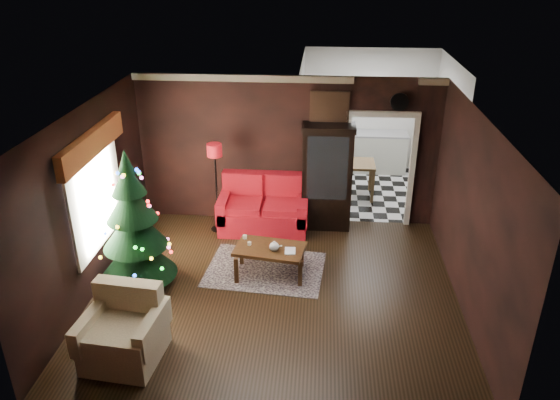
# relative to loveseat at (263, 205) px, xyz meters

# --- Properties ---
(floor) EXTENTS (5.50, 5.50, 0.00)m
(floor) POSITION_rel_loveseat_xyz_m (0.40, -2.05, -0.50)
(floor) COLOR black
(floor) RESTS_ON ground
(ceiling) EXTENTS (5.50, 5.50, 0.00)m
(ceiling) POSITION_rel_loveseat_xyz_m (0.40, -2.05, 2.30)
(ceiling) COLOR white
(ceiling) RESTS_ON ground
(wall_back) EXTENTS (5.50, 0.00, 5.50)m
(wall_back) POSITION_rel_loveseat_xyz_m (0.40, 0.45, 0.90)
(wall_back) COLOR black
(wall_back) RESTS_ON ground
(wall_front) EXTENTS (5.50, 0.00, 5.50)m
(wall_front) POSITION_rel_loveseat_xyz_m (0.40, -4.55, 0.90)
(wall_front) COLOR black
(wall_front) RESTS_ON ground
(wall_left) EXTENTS (0.00, 5.50, 5.50)m
(wall_left) POSITION_rel_loveseat_xyz_m (-2.35, -2.05, 0.90)
(wall_left) COLOR black
(wall_left) RESTS_ON ground
(wall_right) EXTENTS (0.00, 5.50, 5.50)m
(wall_right) POSITION_rel_loveseat_xyz_m (3.15, -2.05, 0.90)
(wall_right) COLOR black
(wall_right) RESTS_ON ground
(doorway) EXTENTS (1.10, 0.10, 2.10)m
(doorway) POSITION_rel_loveseat_xyz_m (2.10, 0.45, 0.55)
(doorway) COLOR beige
(doorway) RESTS_ON ground
(left_window) EXTENTS (0.05, 1.60, 1.40)m
(left_window) POSITION_rel_loveseat_xyz_m (-2.31, -1.85, 0.95)
(left_window) COLOR white
(left_window) RESTS_ON wall_left
(valance) EXTENTS (0.12, 2.10, 0.35)m
(valance) POSITION_rel_loveseat_xyz_m (-2.23, -1.85, 1.77)
(valance) COLOR brown
(valance) RESTS_ON wall_left
(kitchen_floor) EXTENTS (3.00, 3.00, 0.00)m
(kitchen_floor) POSITION_rel_loveseat_xyz_m (2.10, 1.95, -0.50)
(kitchen_floor) COLOR silver
(kitchen_floor) RESTS_ON ground
(kitchen_window) EXTENTS (0.70, 0.06, 0.70)m
(kitchen_window) POSITION_rel_loveseat_xyz_m (2.10, 3.40, 1.20)
(kitchen_window) COLOR white
(kitchen_window) RESTS_ON ground
(rug) EXTENTS (2.00, 1.53, 0.01)m
(rug) POSITION_rel_loveseat_xyz_m (0.18, -1.41, -0.49)
(rug) COLOR #614E5C
(rug) RESTS_ON ground
(loveseat) EXTENTS (1.70, 0.90, 1.00)m
(loveseat) POSITION_rel_loveseat_xyz_m (0.00, 0.00, 0.00)
(loveseat) COLOR #800003
(loveseat) RESTS_ON ground
(curio_cabinet) EXTENTS (0.90, 0.45, 1.90)m
(curio_cabinet) POSITION_rel_loveseat_xyz_m (1.15, 0.22, 0.45)
(curio_cabinet) COLOR black
(curio_cabinet) RESTS_ON ground
(floor_lamp) EXTENTS (0.36, 0.36, 1.71)m
(floor_lamp) POSITION_rel_loveseat_xyz_m (-0.85, -0.07, 0.33)
(floor_lamp) COLOR black
(floor_lamp) RESTS_ON ground
(christmas_tree) EXTENTS (1.29, 1.29, 2.22)m
(christmas_tree) POSITION_rel_loveseat_xyz_m (-1.73, -1.97, 0.55)
(christmas_tree) COLOR black
(christmas_tree) RESTS_ON ground
(armchair) EXTENTS (1.03, 1.03, 0.96)m
(armchair) POSITION_rel_loveseat_xyz_m (-1.38, -3.64, -0.04)
(armchair) COLOR tan
(armchair) RESTS_ON ground
(coffee_table) EXTENTS (1.17, 0.81, 0.49)m
(coffee_table) POSITION_rel_loveseat_xyz_m (0.27, -1.55, -0.24)
(coffee_table) COLOR black
(coffee_table) RESTS_ON rug
(teapot) EXTENTS (0.23, 0.23, 0.16)m
(teapot) POSITION_rel_loveseat_xyz_m (0.35, -1.64, 0.08)
(teapot) COLOR silver
(teapot) RESTS_ON coffee_table
(cup_a) EXTENTS (0.08, 0.08, 0.06)m
(cup_a) POSITION_rel_loveseat_xyz_m (-0.16, -1.29, 0.03)
(cup_a) COLOR white
(cup_a) RESTS_ON coffee_table
(cup_b) EXTENTS (0.08, 0.08, 0.05)m
(cup_b) POSITION_rel_loveseat_xyz_m (-0.06, -1.49, 0.03)
(cup_b) COLOR silver
(cup_b) RESTS_ON coffee_table
(book) EXTENTS (0.17, 0.02, 0.23)m
(book) POSITION_rel_loveseat_xyz_m (0.52, -1.65, 0.11)
(book) COLOR gray
(book) RESTS_ON coffee_table
(wall_clock) EXTENTS (0.32, 0.32, 0.06)m
(wall_clock) POSITION_rel_loveseat_xyz_m (2.35, 0.40, 1.88)
(wall_clock) COLOR white
(wall_clock) RESTS_ON wall_back
(painting) EXTENTS (0.62, 0.05, 0.52)m
(painting) POSITION_rel_loveseat_xyz_m (1.15, 0.41, 1.75)
(painting) COLOR #A7784D
(painting) RESTS_ON wall_back
(kitchen_counter) EXTENTS (1.80, 0.60, 0.90)m
(kitchen_counter) POSITION_rel_loveseat_xyz_m (2.10, 3.15, -0.05)
(kitchen_counter) COLOR beige
(kitchen_counter) RESTS_ON ground
(kitchen_table) EXTENTS (0.70, 0.70, 0.75)m
(kitchen_table) POSITION_rel_loveseat_xyz_m (1.80, 1.65, -0.12)
(kitchen_table) COLOR brown
(kitchen_table) RESTS_ON ground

